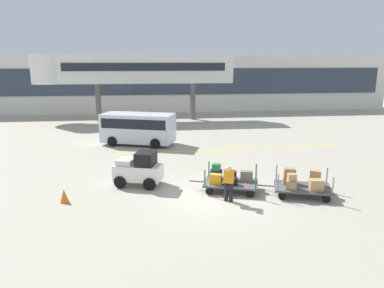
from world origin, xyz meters
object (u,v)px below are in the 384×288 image
Objects in this scene: baggage_cart_middle at (302,183)px; safety_cone_near at (64,196)px; baggage_cart_lead at (229,180)px; baggage_tug at (139,169)px; shuttle_van at (138,127)px; baggage_handler at (229,181)px.

safety_cone_near is (-9.77, 0.42, -0.26)m from baggage_cart_middle.
baggage_cart_lead is 6.87m from safety_cone_near.
safety_cone_near is at bearing -150.01° from baggage_tug.
baggage_cart_middle is at bearing -18.12° from baggage_cart_lead.
baggage_tug is 0.76× the size of baggage_cart_lead.
safety_cone_near is (-2.94, -1.70, -0.48)m from baggage_tug.
shuttle_van is at bearing 124.82° from baggage_cart_middle.
baggage_handler is at bearing -33.63° from baggage_tug.
baggage_tug is at bearing 29.99° from safety_cone_near.
baggage_handler is 6.62m from safety_cone_near.
baggage_cart_lead is 1.97× the size of baggage_handler.
baggage_cart_lead is (3.90, -1.16, -0.25)m from baggage_tug.
baggage_cart_middle is 1.97× the size of baggage_handler.
baggage_cart_lead is 1.33m from baggage_handler.
baggage_handler reaches higher than safety_cone_near.
baggage_cart_lead and baggage_cart_middle have the same top height.
baggage_handler is at bearing -6.14° from safety_cone_near.
baggage_tug reaches higher than safety_cone_near.
baggage_tug reaches higher than baggage_cart_lead.
baggage_handler is at bearing -103.06° from baggage_cart_lead.
baggage_cart_middle is at bearing 5.08° from baggage_handler.
baggage_tug reaches higher than baggage_cart_middle.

